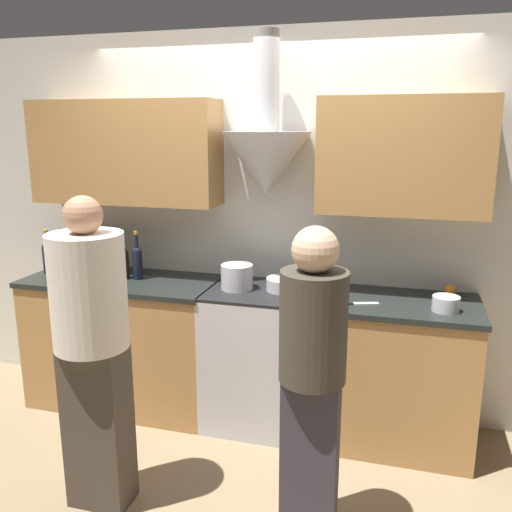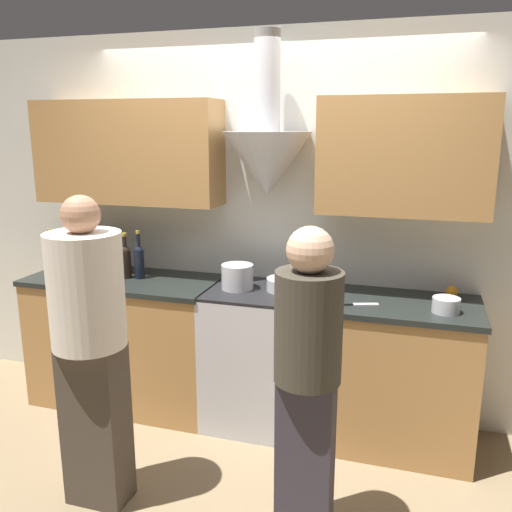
# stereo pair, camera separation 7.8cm
# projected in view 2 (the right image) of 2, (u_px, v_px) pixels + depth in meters

# --- Properties ---
(ground_plane) EXTENTS (12.00, 12.00, 0.00)m
(ground_plane) POSITION_uv_depth(u_px,v_px,m) (246.00, 444.00, 3.45)
(ground_plane) COLOR #847051
(wall_back) EXTENTS (8.40, 0.58, 2.60)m
(wall_back) POSITION_uv_depth(u_px,v_px,m) (264.00, 203.00, 3.67)
(wall_back) COLOR silver
(wall_back) RESTS_ON ground_plane
(counter_left) EXTENTS (1.36, 0.62, 0.94)m
(counter_left) POSITION_uv_depth(u_px,v_px,m) (127.00, 340.00, 3.92)
(counter_left) COLOR #B27F47
(counter_left) RESTS_ON ground_plane
(counter_right) EXTENTS (1.04, 0.62, 0.94)m
(counter_right) POSITION_uv_depth(u_px,v_px,m) (390.00, 373.00, 3.39)
(counter_right) COLOR #B27F47
(counter_right) RESTS_ON ground_plane
(stove_range) EXTENTS (0.68, 0.60, 0.94)m
(stove_range) POSITION_uv_depth(u_px,v_px,m) (260.00, 356.00, 3.63)
(stove_range) COLOR silver
(stove_range) RESTS_ON ground_plane
(wine_bottle_0) EXTENTS (0.07, 0.07, 0.32)m
(wine_bottle_0) POSITION_uv_depth(u_px,v_px,m) (51.00, 254.00, 3.95)
(wine_bottle_0) COLOR black
(wine_bottle_0) RESTS_ON counter_left
(wine_bottle_1) EXTENTS (0.07, 0.07, 0.33)m
(wine_bottle_1) POSITION_uv_depth(u_px,v_px,m) (66.00, 255.00, 3.94)
(wine_bottle_1) COLOR black
(wine_bottle_1) RESTS_ON counter_left
(wine_bottle_2) EXTENTS (0.08, 0.08, 0.33)m
(wine_bottle_2) POSITION_uv_depth(u_px,v_px,m) (75.00, 255.00, 3.89)
(wine_bottle_2) COLOR black
(wine_bottle_2) RESTS_ON counter_left
(wine_bottle_3) EXTENTS (0.07, 0.07, 0.33)m
(wine_bottle_3) POSITION_uv_depth(u_px,v_px,m) (89.00, 256.00, 3.87)
(wine_bottle_3) COLOR black
(wine_bottle_3) RESTS_ON counter_left
(wine_bottle_4) EXTENTS (0.07, 0.07, 0.35)m
(wine_bottle_4) POSITION_uv_depth(u_px,v_px,m) (101.00, 255.00, 3.85)
(wine_bottle_4) COLOR black
(wine_bottle_4) RESTS_ON counter_left
(wine_bottle_5) EXTENTS (0.07, 0.07, 0.34)m
(wine_bottle_5) POSITION_uv_depth(u_px,v_px,m) (112.00, 258.00, 3.80)
(wine_bottle_5) COLOR black
(wine_bottle_5) RESTS_ON counter_left
(wine_bottle_6) EXTENTS (0.08, 0.08, 0.32)m
(wine_bottle_6) POSITION_uv_depth(u_px,v_px,m) (125.00, 260.00, 3.78)
(wine_bottle_6) COLOR black
(wine_bottle_6) RESTS_ON counter_left
(wine_bottle_7) EXTENTS (0.07, 0.07, 0.34)m
(wine_bottle_7) POSITION_uv_depth(u_px,v_px,m) (139.00, 260.00, 3.77)
(wine_bottle_7) COLOR black
(wine_bottle_7) RESTS_ON counter_left
(stock_pot) EXTENTS (0.21, 0.21, 0.16)m
(stock_pot) POSITION_uv_depth(u_px,v_px,m) (237.00, 277.00, 3.53)
(stock_pot) COLOR silver
(stock_pot) RESTS_ON stove_range
(mixing_bowl) EXTENTS (0.24, 0.24, 0.08)m
(mixing_bowl) POSITION_uv_depth(u_px,v_px,m) (285.00, 284.00, 3.51)
(mixing_bowl) COLOR silver
(mixing_bowl) RESTS_ON stove_range
(orange_fruit) EXTENTS (0.07, 0.07, 0.07)m
(orange_fruit) POSITION_uv_depth(u_px,v_px,m) (452.00, 292.00, 3.36)
(orange_fruit) COLOR orange
(orange_fruit) RESTS_ON counter_right
(saucepan) EXTENTS (0.16, 0.16, 0.09)m
(saucepan) POSITION_uv_depth(u_px,v_px,m) (446.00, 305.00, 3.09)
(saucepan) COLOR silver
(saucepan) RESTS_ON counter_right
(chefs_knife) EXTENTS (0.24, 0.11, 0.01)m
(chefs_knife) POSITION_uv_depth(u_px,v_px,m) (358.00, 304.00, 3.22)
(chefs_knife) COLOR silver
(chefs_knife) RESTS_ON counter_right
(person_foreground_left) EXTENTS (0.37, 0.37, 1.66)m
(person_foreground_left) POSITION_uv_depth(u_px,v_px,m) (90.00, 342.00, 2.75)
(person_foreground_left) COLOR #473D33
(person_foreground_left) RESTS_ON ground_plane
(person_foreground_right) EXTENTS (0.31, 0.31, 1.55)m
(person_foreground_right) POSITION_uv_depth(u_px,v_px,m) (307.00, 373.00, 2.50)
(person_foreground_right) COLOR #38333D
(person_foreground_right) RESTS_ON ground_plane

